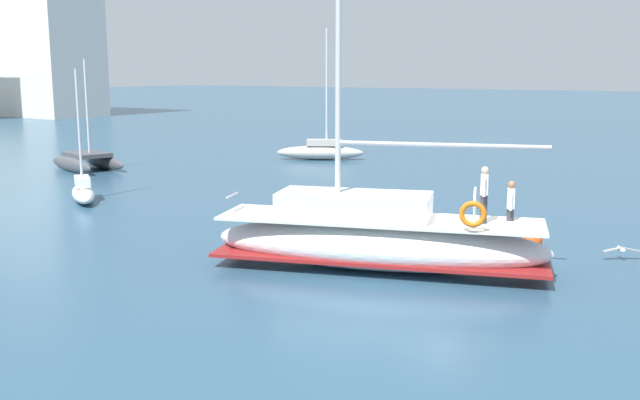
# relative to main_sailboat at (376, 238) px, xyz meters

# --- Properties ---
(ground_plane) EXTENTS (400.00, 400.00, 0.00)m
(ground_plane) POSITION_rel_main_sailboat_xyz_m (1.20, -1.59, -0.90)
(ground_plane) COLOR #2D516B
(main_sailboat) EXTENTS (5.42, 9.86, 12.18)m
(main_sailboat) POSITION_rel_main_sailboat_xyz_m (0.00, 0.00, 0.00)
(main_sailboat) COLOR silver
(main_sailboat) RESTS_ON ground
(moored_sloop_far) EXTENTS (3.92, 5.48, 8.22)m
(moored_sloop_far) POSITION_rel_main_sailboat_xyz_m (20.52, 15.41, -0.31)
(moored_sloop_far) COLOR #B7B2A8
(moored_sloop_far) RESTS_ON ground
(moored_cutter_left) EXTENTS (3.03, 3.75, 5.69)m
(moored_cutter_left) POSITION_rel_main_sailboat_xyz_m (2.49, 15.94, -0.45)
(moored_cutter_left) COLOR white
(moored_cutter_left) RESTS_ON ground
(moored_cutter_right) EXTENTS (3.65, 5.49, 6.24)m
(moored_cutter_right) POSITION_rel_main_sailboat_xyz_m (9.05, 23.82, -0.34)
(moored_cutter_right) COLOR #4C4C51
(moored_cutter_right) RESTS_ON ground
(seagull) EXTENTS (0.78, 0.98, 0.17)m
(seagull) POSITION_rel_main_sailboat_xyz_m (4.83, -5.70, -0.58)
(seagull) COLOR silver
(seagull) RESTS_ON ground
(mooring_buoy) EXTENTS (0.64, 0.64, 0.92)m
(mooring_buoy) POSITION_rel_main_sailboat_xyz_m (5.10, -2.95, -0.71)
(mooring_buoy) COLOR #EA4C19
(mooring_buoy) RESTS_ON ground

